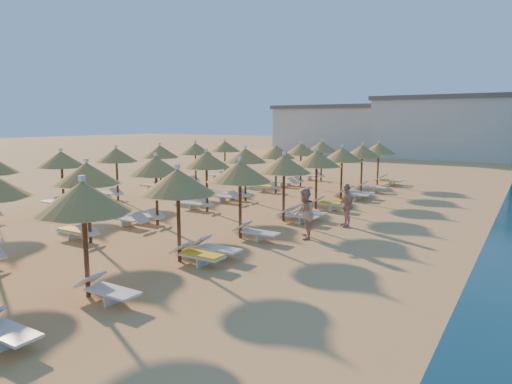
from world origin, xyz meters
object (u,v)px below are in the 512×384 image
Objects in this scene: beachgoer_b at (304,214)px; beachgoer_c at (346,205)px; parasol_row_east at (240,173)px; parasol_row_west at (156,167)px.

beachgoer_c is (0.61, 2.73, -0.05)m from beachgoer_b.
beachgoer_c is (2.70, 3.88, -1.56)m from parasol_row_east.
parasol_row_east is at bearing -88.30° from beachgoer_b.
beachgoer_b is 2.80m from beachgoer_c.
parasol_row_east is 4.98m from beachgoer_c.
parasol_row_west is at bearing -106.72° from beachgoer_b.
beachgoer_b is (6.31, 1.15, -1.52)m from parasol_row_west.
beachgoer_b is 1.05× the size of beachgoer_c.
parasol_row_east is 2.83m from beachgoer_b.
parasol_row_east is at bearing -79.83° from beachgoer_c.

